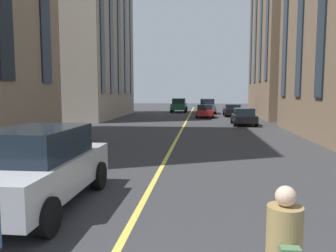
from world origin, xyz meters
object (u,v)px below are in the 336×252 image
object	(u,v)px
car_green_oncoming	(179,105)
car_red_near	(205,111)
car_silver_trailing	(39,166)
car_black_parked_a	(244,117)
car_black_mid	(232,110)
car_grey_far	(207,106)

from	to	relation	value
car_green_oncoming	car_red_near	size ratio (longest dim) A/B	1.21
car_green_oncoming	car_silver_trailing	xyz separation A→B (m)	(-37.86, 0.71, 0.00)
car_red_near	car_black_parked_a	size ratio (longest dim) A/B	1.00
car_red_near	car_black_parked_a	xyz separation A→B (m)	(-7.96, -3.14, 0.00)
car_green_oncoming	car_red_near	world-z (taller)	car_green_oncoming
car_red_near	car_silver_trailing	distance (m)	28.61
car_red_near	car_black_parked_a	world-z (taller)	same
car_red_near	car_black_parked_a	distance (m)	8.56
car_red_near	car_black_mid	bearing A→B (deg)	-54.10
car_green_oncoming	car_grey_far	distance (m)	4.66
car_grey_far	car_black_parked_a	bearing A→B (deg)	-169.42
car_black_mid	car_black_parked_a	world-z (taller)	car_black_parked_a
car_black_mid	car_silver_trailing	xyz separation A→B (m)	(-30.58, 7.27, 0.27)
car_black_parked_a	car_green_oncoming	bearing A→B (deg)	20.54
car_green_oncoming	car_black_mid	world-z (taller)	car_green_oncoming
car_green_oncoming	car_grey_far	bearing A→B (deg)	-125.44
car_silver_trailing	car_black_parked_a	bearing A→B (deg)	-19.67
car_grey_far	car_red_near	world-z (taller)	car_grey_far
car_silver_trailing	car_black_mid	bearing A→B (deg)	-13.37
car_red_near	car_black_mid	size ratio (longest dim) A/B	0.89
car_silver_trailing	car_black_parked_a	distance (m)	21.60
car_green_oncoming	car_silver_trailing	distance (m)	37.86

